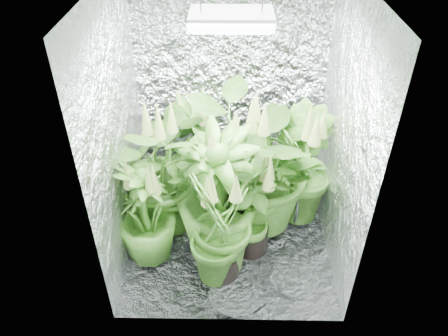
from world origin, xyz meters
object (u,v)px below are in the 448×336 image
grow_lamp (231,19)px  plant_g (220,230)px  plant_a (163,171)px  circulation_fan (299,209)px  plant_c (300,168)px  plant_e (260,169)px  plant_f (252,207)px  plant_b (196,148)px  plant_h (217,196)px  plant_d (146,215)px

grow_lamp → plant_g: bearing=-98.5°
plant_a → circulation_fan: bearing=0.7°
circulation_fan → plant_c: bearing=95.6°
grow_lamp → plant_e: grow_lamp is taller
grow_lamp → plant_f: bearing=-35.8°
plant_b → plant_h: bearing=-74.1°
plant_h → circulation_fan: bearing=24.3°
plant_h → plant_c: bearing=32.5°
grow_lamp → plant_c: 1.48m
grow_lamp → plant_e: (0.24, 0.13, -1.21)m
grow_lamp → plant_c: size_ratio=0.45×
plant_b → plant_d: bearing=-111.3°
plant_b → plant_d: 0.88m
grow_lamp → plant_a: 1.38m
plant_g → plant_f: bearing=50.9°
plant_f → plant_h: plant_h is taller
plant_d → plant_f: plant_f is taller
grow_lamp → plant_a: grow_lamp is taller
plant_a → plant_g: plant_a is taller
plant_e → circulation_fan: (0.35, 0.05, -0.46)m
plant_a → circulation_fan: size_ratio=3.17×
plant_h → circulation_fan: size_ratio=3.23×
plant_b → plant_c: 0.95m
plant_e → plant_d: bearing=-158.8°
plant_h → circulation_fan: (0.68, 0.31, -0.40)m
plant_h → plant_e: bearing=38.3°
plant_d → plant_h: (0.53, 0.07, 0.13)m
plant_b → plant_f: 0.88m
plant_a → plant_d: size_ratio=1.27×
plant_a → grow_lamp: bearing=-16.8°
grow_lamp → circulation_fan: size_ratio=1.33×
plant_a → plant_h: bearing=-34.0°
plant_e → plant_c: bearing=26.2°
plant_a → circulation_fan: 1.20m
plant_b → plant_c: bearing=-19.5°
grow_lamp → plant_d: size_ratio=0.53×
plant_h → plant_a: bearing=146.0°
grow_lamp → plant_b: grow_lamp is taller
circulation_fan → plant_g: bearing=-134.5°
plant_g → plant_c: bearing=47.7°
plant_g → circulation_fan: plant_g is taller
plant_b → plant_f: (0.48, -0.74, -0.04)m
grow_lamp → plant_a: (-0.53, 0.16, -1.26)m
plant_c → circulation_fan: plant_c is taller
plant_e → plant_g: bearing=-119.1°
plant_c → plant_f: bearing=-134.3°
plant_a → plant_c: bearing=7.0°
plant_d → plant_f: 0.80m
plant_e → plant_g: size_ratio=1.39×
plant_e → plant_h: size_ratio=1.21×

